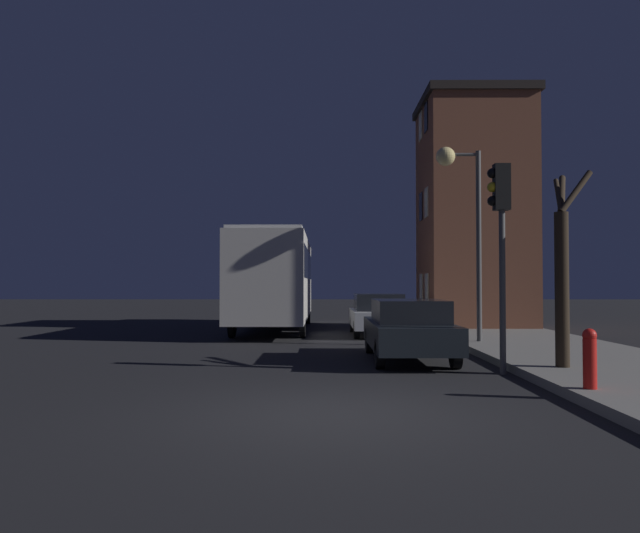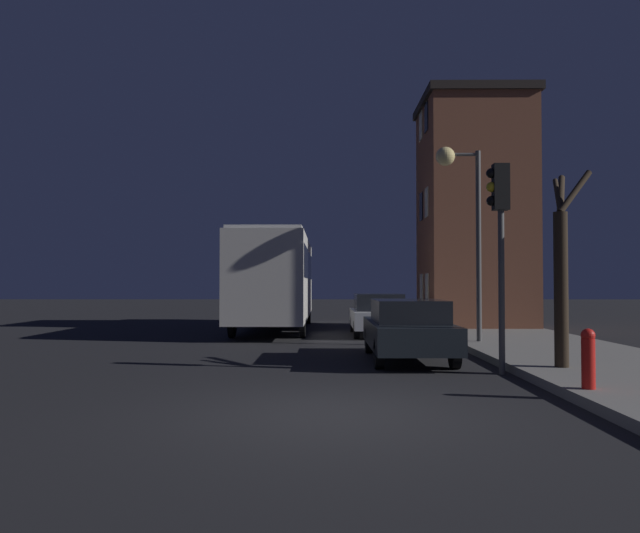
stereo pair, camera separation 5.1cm
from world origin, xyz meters
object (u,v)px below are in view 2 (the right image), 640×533
object	(u,v)px
car_mid_lane	(378,314)
fire_hydrant	(588,357)
streetlamp	(459,192)
bare_tree	(562,268)
bus	(276,274)
car_near_lane	(408,328)
traffic_light	(499,223)

from	to	relation	value
car_mid_lane	fire_hydrant	xyz separation A→B (m)	(2.18, -11.58, -0.08)
streetlamp	car_mid_lane	xyz separation A→B (m)	(-1.93, 3.84, -3.55)
streetlamp	bare_tree	distance (m)	5.71
streetlamp	bus	size ratio (longest dim) A/B	0.50
bus	fire_hydrant	bearing A→B (deg)	-67.62
bare_tree	car_mid_lane	distance (m)	9.54
bus	car_near_lane	size ratio (longest dim) A/B	2.42
streetlamp	fire_hydrant	size ratio (longest dim) A/B	5.92
fire_hydrant	car_near_lane	bearing A→B (deg)	113.70
traffic_light	fire_hydrant	world-z (taller)	traffic_light
traffic_light	bare_tree	xyz separation A→B (m)	(1.17, -0.07, -0.88)
bare_tree	bus	xyz separation A→B (m)	(-6.40, 11.59, 0.04)
car_mid_lane	bare_tree	bearing A→B (deg)	-72.97
traffic_light	bare_tree	bearing A→B (deg)	-3.30
streetlamp	fire_hydrant	bearing A→B (deg)	-88.10
streetlamp	traffic_light	xyz separation A→B (m)	(-0.33, -5.12, -1.35)
car_near_lane	car_mid_lane	distance (m)	6.83
bare_tree	car_near_lane	bearing A→B (deg)	140.43
streetlamp	fire_hydrant	distance (m)	8.55
car_mid_lane	car_near_lane	bearing A→B (deg)	-89.16
streetlamp	traffic_light	bearing A→B (deg)	-93.69
streetlamp	traffic_light	world-z (taller)	streetlamp
car_mid_lane	fire_hydrant	size ratio (longest dim) A/B	4.47
traffic_light	fire_hydrant	size ratio (longest dim) A/B	4.49
traffic_light	car_mid_lane	size ratio (longest dim) A/B	1.00
traffic_light	streetlamp	bearing A→B (deg)	86.31
car_near_lane	car_mid_lane	world-z (taller)	car_mid_lane
car_mid_lane	traffic_light	bearing A→B (deg)	-79.90
car_mid_lane	fire_hydrant	bearing A→B (deg)	-79.31
bus	car_mid_lane	bearing A→B (deg)	-35.19
streetlamp	car_near_lane	world-z (taller)	streetlamp
car_near_lane	bus	bearing A→B (deg)	111.70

